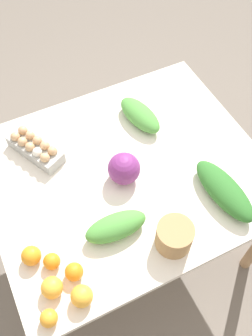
% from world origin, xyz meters
% --- Properties ---
extents(ground_plane, '(8.00, 8.00, 0.00)m').
position_xyz_m(ground_plane, '(0.00, 0.00, 0.00)').
color(ground_plane, '#70665B').
extents(dining_table, '(1.24, 1.04, 0.74)m').
position_xyz_m(dining_table, '(0.00, 0.00, 0.65)').
color(dining_table, silver).
rests_on(dining_table, ground_plane).
extents(cabbage_purple, '(0.14, 0.14, 0.14)m').
position_xyz_m(cabbage_purple, '(-0.02, -0.03, 0.82)').
color(cabbage_purple, '#7A2D75').
rests_on(cabbage_purple, dining_table).
extents(egg_carton, '(0.22, 0.30, 0.09)m').
position_xyz_m(egg_carton, '(-0.33, 0.27, 0.79)').
color(egg_carton, '#A8A8A3').
rests_on(egg_carton, dining_table).
extents(paper_bag, '(0.15, 0.15, 0.12)m').
position_xyz_m(paper_bag, '(0.02, -0.39, 0.80)').
color(paper_bag, '#A87F51').
rests_on(paper_bag, dining_table).
extents(greens_bunch_scallion, '(0.26, 0.12, 0.09)m').
position_xyz_m(greens_bunch_scallion, '(-0.17, -0.25, 0.79)').
color(greens_bunch_scallion, '#4C933D').
rests_on(greens_bunch_scallion, dining_table).
extents(greens_bunch_chard, '(0.16, 0.35, 0.09)m').
position_xyz_m(greens_bunch_chard, '(0.31, -0.30, 0.79)').
color(greens_bunch_chard, '#2D6B28').
rests_on(greens_bunch_chard, dining_table).
extents(greens_bunch_beet_tops, '(0.17, 0.28, 0.09)m').
position_xyz_m(greens_bunch_beet_tops, '(0.19, 0.24, 0.79)').
color(greens_bunch_beet_tops, '#4C933D').
rests_on(greens_bunch_beet_tops, dining_table).
extents(orange_0, '(0.07, 0.07, 0.07)m').
position_xyz_m(orange_0, '(-0.38, -0.34, 0.78)').
color(orange_0, orange).
rests_on(orange_0, dining_table).
extents(orange_1, '(0.08, 0.08, 0.08)m').
position_xyz_m(orange_1, '(-0.48, -0.36, 0.79)').
color(orange_1, '#F9A833').
rests_on(orange_1, dining_table).
extents(orange_2, '(0.06, 0.06, 0.06)m').
position_xyz_m(orange_2, '(-0.52, -0.46, 0.78)').
color(orange_2, orange).
rests_on(orange_2, dining_table).
extents(orange_3, '(0.08, 0.08, 0.08)m').
position_xyz_m(orange_3, '(-0.39, -0.44, 0.79)').
color(orange_3, '#F9A833').
rests_on(orange_3, dining_table).
extents(orange_4, '(0.07, 0.07, 0.07)m').
position_xyz_m(orange_4, '(-0.45, -0.27, 0.78)').
color(orange_4, orange).
rests_on(orange_4, dining_table).
extents(orange_5, '(0.08, 0.08, 0.08)m').
position_xyz_m(orange_5, '(-0.51, -0.21, 0.78)').
color(orange_5, orange).
rests_on(orange_5, dining_table).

